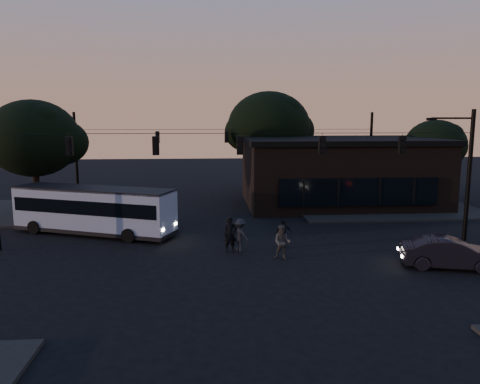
{
  "coord_description": "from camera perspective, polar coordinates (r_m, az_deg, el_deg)",
  "views": [
    {
      "loc": [
        -1.87,
        -21.21,
        7.04
      ],
      "look_at": [
        0.0,
        4.0,
        3.0
      ],
      "focal_mm": 35.0,
      "sensor_mm": 36.0,
      "label": 1
    }
  ],
  "objects": [
    {
      "name": "sidewalk_far_right",
      "position": [
        38.48,
        16.97,
        -1.75
      ],
      "size": [
        14.0,
        10.0,
        0.15
      ],
      "primitive_type": "cube",
      "color": "black",
      "rests_on": "ground"
    },
    {
      "name": "pedestrian_d",
      "position": [
        24.8,
        -0.01,
        -5.28
      ],
      "size": [
        1.3,
        1.26,
        1.78
      ],
      "primitive_type": "imported",
      "rotation": [
        0.0,
        0.0,
        2.41
      ],
      "color": "black",
      "rests_on": "ground"
    },
    {
      "name": "pedestrian_a",
      "position": [
        24.69,
        -1.22,
        -5.21
      ],
      "size": [
        0.73,
        0.51,
        1.9
      ],
      "primitive_type": "imported",
      "rotation": [
        0.0,
        0.0,
        0.09
      ],
      "color": "black",
      "rests_on": "ground"
    },
    {
      "name": "sidewalk_far_left",
      "position": [
        37.89,
        -22.85,
        -2.24
      ],
      "size": [
        14.0,
        10.0,
        0.15
      ],
      "primitive_type": "cube",
      "color": "black",
      "rests_on": "ground"
    },
    {
      "name": "signal_rig_near",
      "position": [
        25.41,
        0.0,
        3.23
      ],
      "size": [
        26.24,
        0.3,
        7.5
      ],
      "color": "black",
      "rests_on": "ground"
    },
    {
      "name": "pedestrian_b",
      "position": [
        23.56,
        5.16,
        -6.12
      ],
      "size": [
        1.02,
        0.9,
        1.75
      ],
      "primitive_type": "imported",
      "rotation": [
        0.0,
        0.0,
        -0.33
      ],
      "color": "#3F3C39",
      "rests_on": "ground"
    },
    {
      "name": "car",
      "position": [
        24.26,
        24.25,
        -6.82
      ],
      "size": [
        4.69,
        2.62,
        1.46
      ],
      "primitive_type": "imported",
      "rotation": [
        0.0,
        0.0,
        1.31
      ],
      "color": "black",
      "rests_on": "ground"
    },
    {
      "name": "pedestrian_c",
      "position": [
        25.67,
        5.3,
        -5.01
      ],
      "size": [
        1.01,
        0.59,
        1.62
      ],
      "primitive_type": "imported",
      "rotation": [
        0.0,
        0.0,
        3.36
      ],
      "color": "black",
      "rests_on": "ground"
    },
    {
      "name": "tree_right",
      "position": [
        44.02,
        22.7,
        5.25
      ],
      "size": [
        5.2,
        5.2,
        6.86
      ],
      "color": "black",
      "rests_on": "ground"
    },
    {
      "name": "tree_behind",
      "position": [
        43.62,
        3.53,
        7.95
      ],
      "size": [
        7.6,
        7.6,
        9.43
      ],
      "color": "black",
      "rests_on": "ground"
    },
    {
      "name": "ground",
      "position": [
        22.43,
        0.77,
        -9.22
      ],
      "size": [
        120.0,
        120.0,
        0.0
      ],
      "primitive_type": "plane",
      "color": "black",
      "rests_on": "ground"
    },
    {
      "name": "bus",
      "position": [
        29.66,
        -17.4,
        -1.9
      ],
      "size": [
        10.3,
        5.99,
        2.86
      ],
      "rotation": [
        0.0,
        0.0,
        -0.38
      ],
      "color": "#95A1BD",
      "rests_on": "ground"
    },
    {
      "name": "tree_left",
      "position": [
        36.33,
        -23.88,
        5.99
      ],
      "size": [
        6.4,
        6.4,
        8.3
      ],
      "color": "black",
      "rests_on": "ground"
    },
    {
      "name": "signal_rig_far",
      "position": [
        41.35,
        -1.65,
        5.14
      ],
      "size": [
        26.24,
        0.3,
        7.5
      ],
      "color": "black",
      "rests_on": "ground"
    },
    {
      "name": "building",
      "position": [
        38.98,
        11.99,
        2.5
      ],
      "size": [
        15.4,
        10.41,
        5.4
      ],
      "color": "black",
      "rests_on": "ground"
    }
  ]
}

